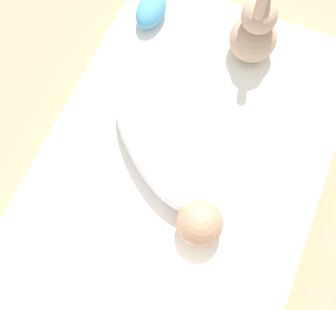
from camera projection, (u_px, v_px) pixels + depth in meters
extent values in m
plane|color=#9E8466|center=(178.00, 183.00, 1.51)|extent=(12.00, 12.00, 0.00)
cube|color=white|center=(178.00, 177.00, 1.45)|extent=(1.27, 0.82, 0.13)
ellipsoid|color=white|center=(157.00, 144.00, 1.34)|extent=(0.42, 0.45, 0.14)
sphere|color=tan|center=(200.00, 223.00, 1.26)|extent=(0.13, 0.13, 0.13)
sphere|color=tan|center=(253.00, 39.00, 1.47)|extent=(0.15, 0.15, 0.15)
sphere|color=tan|center=(259.00, 16.00, 1.37)|extent=(0.11, 0.11, 0.11)
cylinder|color=tan|center=(262.00, 3.00, 1.27)|extent=(0.03, 0.03, 0.12)
ellipsoid|color=#4C99C6|center=(151.00, 10.00, 1.55)|extent=(0.15, 0.09, 0.09)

